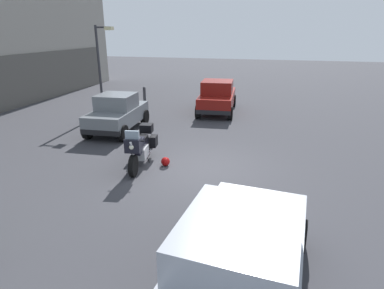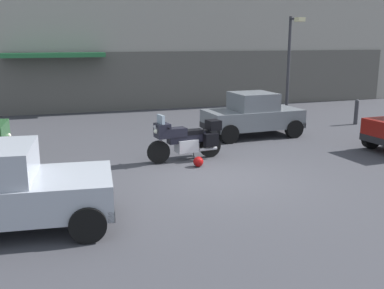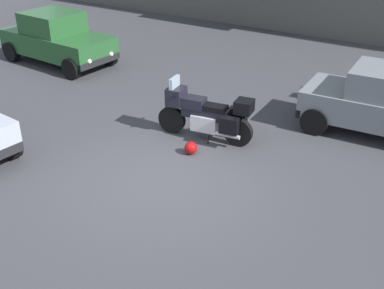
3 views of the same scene
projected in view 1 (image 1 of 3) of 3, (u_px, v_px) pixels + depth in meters
name	position (u px, v px, depth m)	size (l,w,h in m)	color
ground_plane	(202.00, 168.00, 9.98)	(80.00, 80.00, 0.00)	#38383D
motorcycle	(140.00, 146.00, 10.05)	(2.26, 0.91, 1.36)	black
helmet	(165.00, 162.00, 10.12)	(0.28, 0.28, 0.28)	#990C0C
car_hatchback_near	(217.00, 97.00, 16.54)	(3.97, 2.06, 1.64)	maroon
car_sedan_far	(238.00, 267.00, 4.69)	(4.69, 2.29, 1.56)	#9EA3AD
car_compact_side	(117.00, 113.00, 13.45)	(3.54, 1.88, 1.56)	slate
streetlamp_curbside	(102.00, 61.00, 15.59)	(0.28, 0.94, 4.26)	#2D2D33
bollard_curbside	(144.00, 95.00, 18.31)	(0.16, 0.16, 1.02)	#333338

